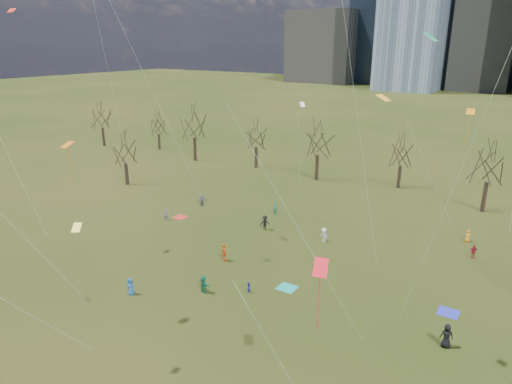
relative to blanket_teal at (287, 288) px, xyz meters
The scene contains 18 objects.
ground 10.20m from the blanket_teal, 122.85° to the right, with size 500.00×500.00×0.00m, color black.
bare_tree_row 29.83m from the blanket_teal, 101.10° to the left, with size 113.04×29.80×9.50m.
blanket_teal is the anchor object (origin of this frame).
blanket_navy 13.31m from the blanket_teal, 16.30° to the left, with size 1.60×1.50×0.03m, color #2830BB.
blanket_crimson 20.94m from the blanket_teal, 158.72° to the left, with size 1.60×1.50×0.03m, color red.
person_0 13.55m from the blanket_teal, 142.17° to the right, with size 0.76×0.49×1.55m, color #245E9F.
person_4 7.94m from the blanket_teal, behind, with size 1.05×0.44×1.79m, color orange.
person_5 7.34m from the blanket_teal, 140.92° to the right, with size 1.51×0.48×1.63m, color #1B7954.
person_6 13.56m from the blanket_teal, ahead, with size 0.89×0.58×1.83m, color black.
person_7 21.24m from the blanket_teal, 163.52° to the left, with size 0.52×0.34×1.44m, color #8554A8.
person_8 3.53m from the blanket_teal, 133.66° to the right, with size 0.47×0.37×0.97m, color navy.
person_9 10.92m from the blanket_teal, 98.24° to the left, with size 1.01×0.58×1.56m, color white.
person_10 19.93m from the blanket_teal, 50.29° to the left, with size 0.85×0.35×1.45m, color maroon.
person_11 23.44m from the blanket_teal, 148.22° to the left, with size 1.41×0.45×1.53m, color slate.
person_12 22.47m from the blanket_teal, 59.02° to the left, with size 0.69×0.45×1.41m, color orange.
person_13 18.16m from the blanket_teal, 124.25° to the left, with size 0.60×0.39×1.63m, color #1C7E67.
person_15 13.25m from the blanket_teal, 130.73° to the left, with size 1.13×0.65×1.75m, color black.
kites_airborne 13.84m from the blanket_teal, 146.16° to the left, with size 48.89×44.74×35.06m.
Camera 1 is at (22.78, -22.70, 20.73)m, focal length 32.00 mm.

